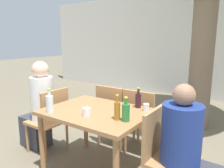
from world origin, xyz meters
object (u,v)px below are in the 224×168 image
Objects in this scene: green_bottle_1 at (126,112)px; drinking_glass_0 at (86,112)px; dining_table_front at (97,119)px; patio_chair_1 at (164,151)px; water_bottle_2 at (50,103)px; person_seated_1 at (190,157)px; patio_chair_3 at (142,118)px; person_seated_0 at (39,110)px; patio_chair_2 at (114,112)px; amber_bottle_0 at (117,110)px; drinking_glass_1 at (146,107)px; patio_chair_0 at (50,117)px; wine_bottle_3 at (138,100)px.

drinking_glass_0 is (-0.41, -0.10, -0.05)m from green_bottle_1.
dining_table_front is 0.82m from patio_chair_1.
person_seated_1 is at bearing 13.72° from water_bottle_2.
patio_chair_3 is 0.71× the size of person_seated_0.
dining_table_front is 0.72m from patio_chair_2.
patio_chair_1 is 0.71× the size of person_seated_0.
person_seated_1 reaches higher than amber_bottle_0.
person_seated_0 is (-0.81, -0.67, 0.05)m from patio_chair_2.
patio_chair_1 is at bearing -40.46° from drinking_glass_1.
amber_bottle_0 is (1.15, -0.11, 0.35)m from patio_chair_0.
patio_chair_2 is at bearing 129.68° from person_seated_0.
water_bottle_2 is at bearing -159.69° from drinking_glass_0.
green_bottle_1 is at bearing 99.17° from person_seated_1.
green_bottle_1 is 0.84m from water_bottle_2.
person_seated_0 is at bearing -169.21° from drinking_glass_1.
dining_table_front is 0.82m from patio_chair_0.
person_seated_1 is 14.00× the size of drinking_glass_1.
patio_chair_2 is 0.85m from drinking_glass_1.
patio_chair_3 is at bearing 121.89° from drinking_glass_1.
patio_chair_0 and patio_chair_2 have the same top height.
amber_bottle_0 is at bearing 85.29° from person_seated_0.
wine_bottle_3 reaches higher than patio_chair_0.
person_seated_1 is 0.78m from amber_bottle_0.
person_seated_0 reaches higher than patio_chair_2.
patio_chair_1 is 0.88m from patio_chair_3.
wine_bottle_3 is (-0.01, 0.47, -0.01)m from amber_bottle_0.
water_bottle_2 is (0.43, -0.34, 0.35)m from patio_chair_0.
patio_chair_0 is 1.00× the size of patio_chair_2.
water_bottle_2 is 1.11× the size of wine_bottle_3.
patio_chair_1 is (0.80, 0.00, -0.15)m from dining_table_front.
wine_bottle_3 reaches higher than drinking_glass_0.
patio_chair_2 and patio_chair_3 have the same top height.
patio_chair_3 is (0.23, 0.67, -0.15)m from dining_table_front.
green_bottle_1 is at bearing -94.58° from drinking_glass_1.
dining_table_front is 4.34× the size of water_bottle_2.
drinking_glass_1 is at bearing 85.42° from green_bottle_1.
wine_bottle_3 is (-0.70, 0.35, 0.33)m from person_seated_1.
patio_chair_2 is 0.73m from wine_bottle_3.
green_bottle_1 is (-0.60, -0.10, 0.33)m from person_seated_1.
patio_chair_0 is 0.88m from patio_chair_2.
patio_chair_1 is 3.75× the size of green_bottle_1.
patio_chair_1 is at bearing 14.05° from amber_bottle_0.
amber_bottle_0 is 1.08× the size of wine_bottle_3.
person_seated_1 reaches higher than drinking_glass_1.
dining_table_front is 0.90× the size of person_seated_0.
patio_chair_1 is 0.77× the size of person_seated_1.
person_seated_0 reaches higher than drinking_glass_1.
person_seated_1 reaches higher than wine_bottle_3.
wine_bottle_3 is at bearing 44.67° from water_bottle_2.
drinking_glass_0 is (-1.02, -0.20, 0.28)m from person_seated_1.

